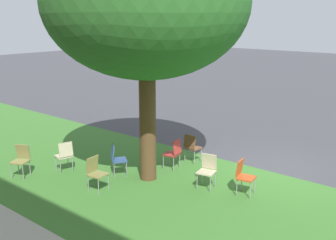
% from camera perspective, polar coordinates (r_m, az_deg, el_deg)
% --- Properties ---
extents(ground, '(80.00, 80.00, 0.00)m').
position_cam_1_polar(ground, '(12.38, 13.79, -6.54)').
color(ground, '#424247').
extents(grass_verge, '(48.00, 6.00, 0.01)m').
position_cam_1_polar(grass_verge, '(9.81, 5.26, -11.82)').
color(grass_verge, '#3D752D').
rests_on(grass_verge, ground).
extents(street_tree, '(5.12, 5.12, 6.51)m').
position_cam_1_polar(street_tree, '(10.50, -3.04, 15.83)').
color(street_tree, brown).
rests_on(street_tree, ground).
extents(chair_0, '(0.58, 0.58, 0.88)m').
position_cam_1_polar(chair_0, '(11.45, -7.14, -5.18)').
color(chair_0, '#335184').
rests_on(chair_0, ground).
extents(chair_1, '(0.47, 0.46, 0.88)m').
position_cam_1_polar(chair_1, '(10.57, -10.00, -6.98)').
color(chair_1, olive).
rests_on(chair_1, ground).
extents(chair_2, '(0.50, 0.50, 0.88)m').
position_cam_1_polar(chair_2, '(10.62, 5.49, -6.70)').
color(chair_2, beige).
rests_on(chair_2, ground).
extents(chair_3, '(0.42, 0.42, 0.88)m').
position_cam_1_polar(chair_3, '(12.37, 3.30, -3.61)').
color(chair_3, brown).
rests_on(chair_3, ground).
extents(chair_4, '(0.51, 0.51, 0.88)m').
position_cam_1_polar(chair_4, '(12.00, -14.14, -4.60)').
color(chair_4, beige).
rests_on(chair_4, ground).
extents(chair_5, '(0.48, 0.48, 0.88)m').
position_cam_1_polar(chair_5, '(11.83, 0.81, -4.43)').
color(chair_5, '#B7332D').
rests_on(chair_5, ground).
extents(chair_6, '(0.56, 0.56, 0.88)m').
position_cam_1_polar(chair_6, '(12.01, -19.68, -4.99)').
color(chair_6, olive).
rests_on(chair_6, ground).
extents(chair_7, '(0.49, 0.49, 0.88)m').
position_cam_1_polar(chair_7, '(10.37, 10.42, -7.42)').
color(chair_7, '#C64C1E').
rests_on(chair_7, ground).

